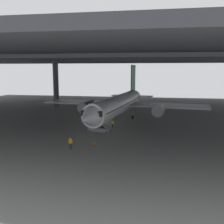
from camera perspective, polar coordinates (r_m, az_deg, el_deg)
ground_plane at (r=56.68m, az=-3.02°, el=-2.34°), size 110.00×110.00×0.00m
hangar_structure at (r=69.08m, az=-0.51°, el=11.89°), size 121.00×99.00×15.20m
airplane_main at (r=58.66m, az=1.50°, el=1.67°), size 39.36×40.51×12.50m
boarding_stairs at (r=48.89m, az=-2.88°, el=-3.31°), size 4.55×1.99×4.87m
crew_worker_near_nose at (r=38.36m, az=-8.95°, el=-6.54°), size 0.53×0.31×1.73m
crew_worker_by_stairs at (r=51.76m, az=0.12°, el=-2.41°), size 0.34×0.51×1.61m
traffic_cone_orange at (r=40.11m, az=-3.87°, el=-6.79°), size 0.36×0.36×0.60m
baggage_tug at (r=68.72m, az=-2.84°, el=0.14°), size 1.85×2.46×0.90m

